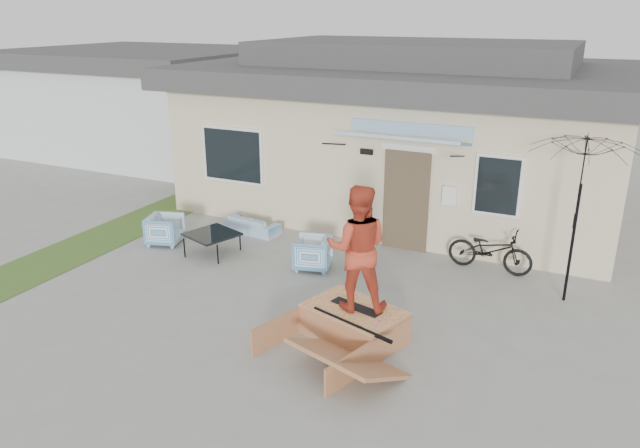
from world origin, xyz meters
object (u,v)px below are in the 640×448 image
at_px(skateboard, 356,306).
at_px(bicycle, 491,245).
at_px(skater, 357,246).
at_px(armchair_right, 312,251).
at_px(patio_umbrella, 578,204).
at_px(skate_ramp, 354,323).
at_px(armchair_left, 165,228).
at_px(loveseat, 252,222).
at_px(coffee_table, 213,243).

bearing_deg(skateboard, bicycle, 82.24).
bearing_deg(skater, bicycle, -131.86).
bearing_deg(armchair_right, skateboard, 26.90).
xyz_separation_m(bicycle, skater, (-1.39, -3.41, 0.98)).
xyz_separation_m(patio_umbrella, skate_ramp, (-2.83, -2.73, -1.51)).
bearing_deg(skate_ramp, skateboard, 90.00).
bearing_deg(armchair_left, loveseat, -60.67).
bearing_deg(armchair_right, skater, 26.90).
bearing_deg(loveseat, skate_ramp, 146.83).
height_order(bicycle, patio_umbrella, patio_umbrella).
distance_m(coffee_table, skater, 4.52).
bearing_deg(armchair_right, coffee_table, -97.98).
bearing_deg(skateboard, armchair_left, 174.59).
bearing_deg(coffee_table, skateboard, -24.87).
height_order(armchair_right, skater, skater).
bearing_deg(coffee_table, armchair_left, 178.04).
relative_size(armchair_left, skate_ramp, 0.36).
xyz_separation_m(loveseat, patio_umbrella, (6.68, -0.57, 1.49)).
height_order(bicycle, skater, skater).
xyz_separation_m(armchair_left, skater, (5.19, -1.87, 1.15)).
xyz_separation_m(loveseat, bicycle, (5.25, 0.16, 0.26)).
relative_size(bicycle, skateboard, 1.91).
xyz_separation_m(armchair_left, skateboard, (5.19, -1.87, 0.16)).
bearing_deg(armchair_right, skate_ramp, 26.03).
xyz_separation_m(armchair_right, bicycle, (3.13, 1.37, 0.16)).
distance_m(armchair_right, skate_ramp, 2.71).
bearing_deg(armchair_left, skater, -126.78).
bearing_deg(armchair_left, skateboard, -126.78).
bearing_deg(armchair_right, patio_umbrella, 84.46).
distance_m(armchair_left, skater, 5.63).
height_order(loveseat, armchair_left, armchair_left).
height_order(armchair_left, coffee_table, armchair_left).
bearing_deg(coffee_table, armchair_right, 5.61).
bearing_deg(skater, armchair_left, -39.51).
bearing_deg(skate_ramp, loveseat, 156.94).
xyz_separation_m(armchair_left, skate_ramp, (5.17, -1.91, -0.11)).
bearing_deg(skate_ramp, coffee_table, 172.02).
xyz_separation_m(loveseat, armchair_left, (-1.32, -1.39, 0.09)).
relative_size(armchair_left, bicycle, 0.43).
height_order(loveseat, armchair_right, armchair_right).
height_order(coffee_table, skate_ramp, skate_ramp).
height_order(armchair_left, patio_umbrella, patio_umbrella).
relative_size(armchair_left, skateboard, 0.83).
height_order(armchair_left, skateboard, armchair_left).
height_order(armchair_left, skater, skater).
bearing_deg(armchair_left, bicycle, -93.75).
bearing_deg(skate_ramp, armchair_left, 177.24).
bearing_deg(loveseat, patio_umbrella, -177.44).
distance_m(patio_umbrella, skate_ramp, 4.21).
relative_size(patio_umbrella, skater, 1.14).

